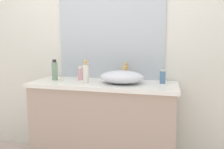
{
  "coord_description": "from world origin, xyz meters",
  "views": [
    {
      "loc": [
        0.64,
        -1.52,
        1.22
      ],
      "look_at": [
        0.15,
        0.42,
        0.94
      ],
      "focal_mm": 35.37,
      "sensor_mm": 36.0,
      "label": 1
    }
  ],
  "objects_px": {
    "sink_basin": "(122,77)",
    "spray_can": "(55,70)",
    "soap_dispenser": "(86,73)",
    "lotion_bottle": "(163,77)",
    "perfume_bottle": "(81,74)",
    "candle_jar": "(61,80)"
  },
  "relations": [
    {
      "from": "lotion_bottle",
      "to": "spray_can",
      "type": "xyz_separation_m",
      "value": [
        -1.05,
        -0.07,
        0.03
      ]
    },
    {
      "from": "sink_basin",
      "to": "spray_can",
      "type": "relative_size",
      "value": 1.97
    },
    {
      "from": "sink_basin",
      "to": "candle_jar",
      "type": "relative_size",
      "value": 7.54
    },
    {
      "from": "sink_basin",
      "to": "candle_jar",
      "type": "bearing_deg",
      "value": -176.94
    },
    {
      "from": "sink_basin",
      "to": "spray_can",
      "type": "height_order",
      "value": "spray_can"
    },
    {
      "from": "sink_basin",
      "to": "perfume_bottle",
      "type": "xyz_separation_m",
      "value": [
        -0.44,
        0.08,
        0.0
      ]
    },
    {
      "from": "lotion_bottle",
      "to": "soap_dispenser",
      "type": "bearing_deg",
      "value": -167.53
    },
    {
      "from": "candle_jar",
      "to": "perfume_bottle",
      "type": "bearing_deg",
      "value": 36.2
    },
    {
      "from": "lotion_bottle",
      "to": "perfume_bottle",
      "type": "bearing_deg",
      "value": -179.5
    },
    {
      "from": "sink_basin",
      "to": "lotion_bottle",
      "type": "xyz_separation_m",
      "value": [
        0.36,
        0.09,
        0.0
      ]
    },
    {
      "from": "sink_basin",
      "to": "lotion_bottle",
      "type": "height_order",
      "value": "lotion_bottle"
    },
    {
      "from": "sink_basin",
      "to": "spray_can",
      "type": "xyz_separation_m",
      "value": [
        -0.69,
        0.03,
        0.04
      ]
    },
    {
      "from": "soap_dispenser",
      "to": "lotion_bottle",
      "type": "height_order",
      "value": "soap_dispenser"
    },
    {
      "from": "soap_dispenser",
      "to": "spray_can",
      "type": "distance_m",
      "value": 0.37
    },
    {
      "from": "soap_dispenser",
      "to": "spray_can",
      "type": "bearing_deg",
      "value": 166.76
    },
    {
      "from": "spray_can",
      "to": "candle_jar",
      "type": "xyz_separation_m",
      "value": [
        0.09,
        -0.06,
        -0.08
      ]
    },
    {
      "from": "soap_dispenser",
      "to": "perfume_bottle",
      "type": "bearing_deg",
      "value": 128.0
    },
    {
      "from": "perfume_bottle",
      "to": "candle_jar",
      "type": "height_order",
      "value": "perfume_bottle"
    },
    {
      "from": "sink_basin",
      "to": "lotion_bottle",
      "type": "relative_size",
      "value": 3.16
    },
    {
      "from": "lotion_bottle",
      "to": "candle_jar",
      "type": "bearing_deg",
      "value": -172.67
    },
    {
      "from": "spray_can",
      "to": "sink_basin",
      "type": "bearing_deg",
      "value": -2.11
    },
    {
      "from": "soap_dispenser",
      "to": "lotion_bottle",
      "type": "relative_size",
      "value": 1.71
    }
  ]
}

